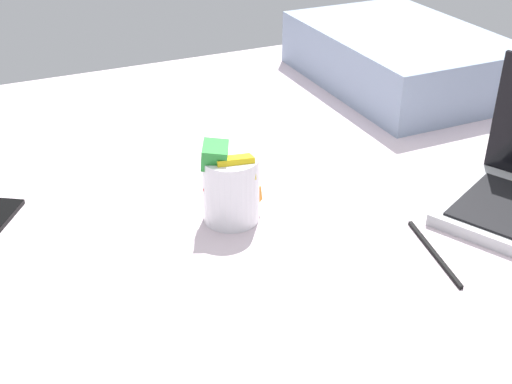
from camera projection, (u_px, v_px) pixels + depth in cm
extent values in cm
cube|color=silver|center=(328.00, 285.00, 106.46)|extent=(180.00, 140.00, 18.00)
cylinder|color=silver|center=(231.00, 189.00, 104.33)|extent=(9.00, 9.00, 11.00)
cube|color=orange|center=(243.00, 200.00, 105.73)|extent=(6.85, 7.25, 3.67)
cube|color=red|center=(223.00, 189.00, 104.63)|extent=(7.31, 7.12, 5.24)
cube|color=blue|center=(236.00, 178.00, 103.51)|extent=(7.89, 7.12, 6.31)
cube|color=yellow|center=(233.00, 167.00, 102.27)|extent=(7.17, 6.79, 4.75)
cube|color=#268C33|center=(215.00, 155.00, 101.06)|extent=(6.16, 5.61, 4.13)
cube|color=#8C9EB7|center=(399.00, 57.00, 156.55)|extent=(52.00, 36.00, 13.00)
cube|color=black|center=(434.00, 253.00, 98.27)|extent=(16.77, 4.02, 0.60)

